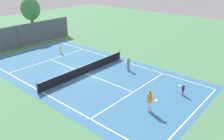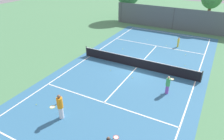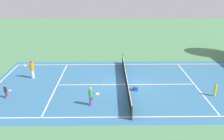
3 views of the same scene
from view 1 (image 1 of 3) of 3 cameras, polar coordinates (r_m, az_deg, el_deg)
name	(u,v)px [view 1 (image 1 of 3)]	position (r m, az deg, el deg)	size (l,w,h in m)	color
ground_plane	(85,73)	(25.14, -6.61, -0.86)	(80.00, 80.00, 0.00)	#4C8456
court_surface	(85,73)	(25.14, -6.61, -0.85)	(13.00, 25.00, 0.01)	teal
tennis_net	(85,69)	(24.93, -6.66, 0.21)	(11.90, 0.10, 1.10)	#333833
perimeter_fence	(18,37)	(35.70, -22.43, 7.65)	(18.00, 0.12, 3.20)	#515B60
tree_1	(30,9)	(39.75, -19.64, 14.08)	(2.99, 3.11, 6.51)	brown
player_0	(61,49)	(31.59, -12.64, 5.06)	(0.25, 0.25, 1.18)	yellow
player_1	(183,90)	(21.44, 17.20, -4.67)	(0.56, 0.80, 1.09)	#D14799
player_2	(128,64)	(25.55, 4.08, 1.59)	(0.51, 0.91, 1.53)	purple
player_3	(149,101)	(18.33, 9.30, -7.58)	(0.47, 0.97, 1.84)	silver
ball_crate	(88,67)	(26.30, -5.87, 0.74)	(0.41, 0.37, 0.43)	blue
tennis_ball_0	(33,61)	(30.11, -19.12, 2.23)	(0.07, 0.07, 0.07)	#CCE533
tennis_ball_1	(95,58)	(29.46, -4.23, 3.05)	(0.07, 0.07, 0.07)	#CCE533
tennis_ball_2	(83,84)	(22.77, -7.18, -3.53)	(0.07, 0.07, 0.07)	#CCE533
tennis_ball_3	(54,56)	(30.85, -14.15, 3.35)	(0.07, 0.07, 0.07)	#CCE533
tennis_ball_4	(43,51)	(33.46, -16.80, 4.63)	(0.07, 0.07, 0.07)	#CCE533
tennis_ball_5	(78,54)	(31.06, -8.40, 3.96)	(0.07, 0.07, 0.07)	#CCE533
tennis_ball_6	(102,77)	(24.02, -2.48, -1.84)	(0.07, 0.07, 0.07)	#CCE533
tennis_ball_7	(128,125)	(17.16, 3.89, -13.40)	(0.07, 0.07, 0.07)	#CCE533
tennis_ball_8	(85,75)	(24.80, -6.75, -1.13)	(0.07, 0.07, 0.07)	#CCE533
tennis_ball_9	(105,61)	(28.39, -1.78, 2.30)	(0.07, 0.07, 0.07)	#CCE533
tennis_ball_10	(42,74)	(25.99, -17.13, -0.88)	(0.07, 0.07, 0.07)	#CCE533
tennis_ball_11	(15,72)	(27.52, -23.07, -0.39)	(0.07, 0.07, 0.07)	#CCE533
tennis_ball_12	(87,63)	(27.75, -6.17, 1.65)	(0.07, 0.07, 0.07)	#CCE533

